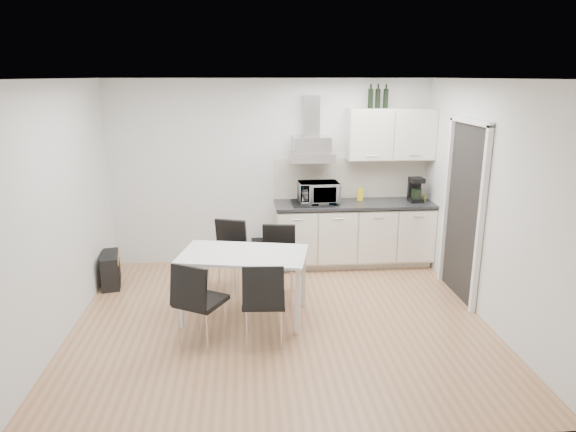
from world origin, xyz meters
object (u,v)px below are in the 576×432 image
chair_near_left (201,302)px  kitchenette (356,208)px  chair_near_right (264,301)px  guitar_amp (110,270)px  floor_speaker (259,251)px  dining_table (244,260)px  chair_far_right (278,264)px  chair_far_left (226,257)px

chair_near_left → kitchenette: bearing=75.9°
kitchenette → chair_near_right: kitchenette is taller
guitar_amp → floor_speaker: guitar_amp is taller
dining_table → chair_far_right: size_ratio=1.70×
dining_table → chair_near_right: 0.67m
chair_far_left → chair_near_right: bearing=126.2°
chair_far_left → chair_far_right: 0.69m
chair_far_right → chair_near_right: (-0.21, -1.06, 0.00)m
chair_near_right → guitar_amp: (-1.92, 1.62, -0.22)m
chair_far_left → chair_near_left: size_ratio=1.00×
chair_near_right → chair_far_right: bearing=82.7°
dining_table → chair_near_right: (0.20, -0.60, -0.23)m
chair_far_right → floor_speaker: (-0.20, 1.26, -0.27)m
dining_table → floor_speaker: dining_table is taller
kitchenette → guitar_amp: 3.41m
dining_table → chair_far_left: 0.81m
kitchenette → guitar_amp: size_ratio=4.60×
kitchenette → chair_near_right: size_ratio=2.86×
chair_near_left → guitar_amp: (-1.30, 1.57, -0.22)m
guitar_amp → chair_near_left: bearing=-62.5°
kitchenette → chair_far_right: size_ratio=2.86×
kitchenette → guitar_amp: kitchenette is taller
chair_far_right → floor_speaker: chair_far_right is taller
floor_speaker → chair_near_right: bearing=-90.3°
chair_near_right → floor_speaker: bearing=93.5°
chair_far_left → chair_near_left: (-0.20, -1.29, 0.00)m
kitchenette → chair_far_right: bearing=-137.2°
floor_speaker → guitar_amp: bearing=-160.1°
chair_near_left → chair_near_right: size_ratio=1.00×
chair_far_left → chair_near_left: 1.31m
dining_table → chair_far_left: (-0.22, 0.74, -0.23)m
chair_near_left → chair_near_right: bearing=25.6°
chair_near_left → floor_speaker: size_ratio=2.56×
chair_far_left → floor_speaker: chair_far_left is taller
chair_far_left → guitar_amp: size_ratio=1.61×
kitchenette → floor_speaker: (-1.38, 0.17, -0.66)m
chair_far_left → guitar_amp: 1.54m
kitchenette → dining_table: size_ratio=1.69×
kitchenette → floor_speaker: bearing=173.2°
chair_near_left → guitar_amp: bearing=159.0°
dining_table → chair_far_right: chair_far_right is taller
chair_far_left → floor_speaker: 1.11m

